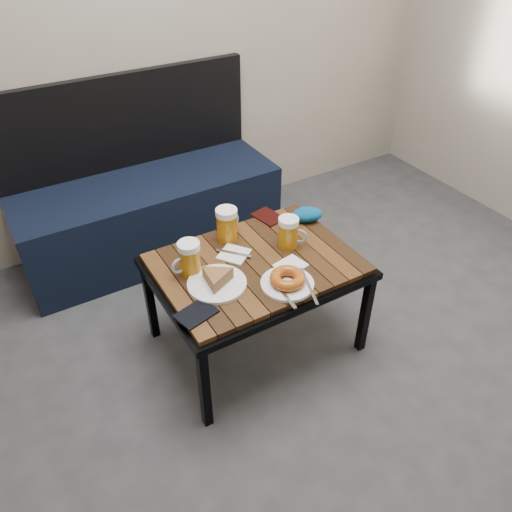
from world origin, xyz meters
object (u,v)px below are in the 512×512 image
cafe_table (256,270)px  plate_bagel (288,281)px  bench (149,208)px  passport_burgundy (268,217)px  plate_pie (217,280)px  beer_mug_left (189,258)px  beer_mug_right (289,232)px  passport_navy (196,314)px  knit_pouch (307,214)px  beer_mug_centre (227,224)px

cafe_table → plate_bagel: 0.21m
bench → passport_burgundy: bearing=-62.5°
cafe_table → plate_pie: plate_pie is taller
beer_mug_left → plate_bagel: beer_mug_left is taller
beer_mug_right → plate_bagel: 0.27m
bench → beer_mug_left: 0.92m
plate_pie → passport_navy: (-0.14, -0.10, -0.02)m
cafe_table → passport_burgundy: bearing=49.7°
beer_mug_right → passport_burgundy: 0.25m
plate_bagel → knit_pouch: bearing=45.7°
beer_mug_right → plate_bagel: beer_mug_right is taller
beer_mug_right → passport_burgundy: (0.04, 0.24, -0.07)m
beer_mug_left → plate_bagel: (0.29, -0.26, -0.05)m
beer_mug_left → beer_mug_right: 0.44m
beer_mug_centre → cafe_table: bearing=-112.2°
plate_bagel → knit_pouch: (0.33, 0.34, 0.01)m
plate_pie → beer_mug_centre: bearing=54.4°
cafe_table → plate_pie: 0.23m
beer_mug_centre → plate_bagel: bearing=-111.3°
plate_bagel → knit_pouch: size_ratio=1.87×
bench → knit_pouch: (0.50, -0.80, 0.23)m
cafe_table → beer_mug_right: size_ratio=6.08×
passport_navy → plate_pie: bearing=113.3°
knit_pouch → beer_mug_left: bearing=-173.0°
beer_mug_left → knit_pouch: 0.63m
cafe_table → plate_bagel: size_ratio=3.12×
bench → beer_mug_right: bench is taller
plate_pie → passport_burgundy: 0.53m
beer_mug_centre → knit_pouch: 0.39m
beer_mug_centre → passport_burgundy: beer_mug_centre is taller
plate_bagel → passport_burgundy: bearing=66.9°
plate_pie → knit_pouch: bearing=19.5°
beer_mug_right → knit_pouch: beer_mug_right is taller
passport_navy → passport_burgundy: 0.70m
beer_mug_centre → passport_navy: size_ratio=1.06×
knit_pouch → beer_mug_centre: bearing=171.5°
plate_pie → plate_bagel: (0.24, -0.14, -0.00)m
cafe_table → passport_burgundy: 0.34m
plate_pie → plate_bagel: size_ratio=0.86×
knit_pouch → beer_mug_right: bearing=-146.2°
beer_mug_right → plate_pie: size_ratio=0.60×
beer_mug_centre → beer_mug_left: bearing=-179.5°
beer_mug_left → beer_mug_centre: size_ratio=0.96×
plate_bagel → beer_mug_left: bearing=137.7°
cafe_table → passport_navy: 0.38m
beer_mug_right → knit_pouch: 0.23m
beer_mug_right → knit_pouch: bearing=75.9°
bench → plate_bagel: bearing=-81.8°
bench → plate_bagel: (0.16, -1.14, 0.22)m
bench → beer_mug_left: (-0.13, -0.87, 0.27)m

